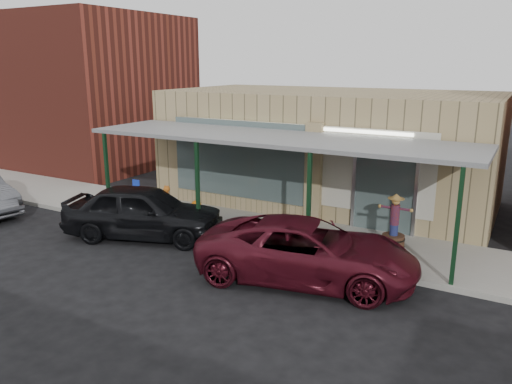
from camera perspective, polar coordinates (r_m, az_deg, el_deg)
The scene contains 10 objects.
ground at distance 12.87m, azimuth -5.52°, elevation -9.50°, with size 120.00×120.00×0.00m, color black.
sidewalk at distance 15.72m, azimuth 1.96°, elevation -4.58°, with size 40.00×3.20×0.15m, color gray.
storefront at distance 19.27m, azimuth 8.27°, elevation 5.07°, with size 12.00×6.25×4.20m.
awning at distance 14.97m, azimuth 1.99°, elevation 6.04°, with size 12.00×3.00×3.04m.
block_buildings_near at distance 19.46m, azimuth 15.17°, elevation 9.78°, with size 61.00×8.00×8.00m.
barrel_scarecrow at distance 14.47m, azimuth 15.47°, elevation -4.27°, with size 0.97×0.71×1.61m.
barrel_pumpkin at distance 16.55m, azimuth -6.80°, elevation -2.44°, with size 0.71×0.71×0.75m.
handicap_sign at distance 16.99m, azimuth -13.49°, elevation -0.20°, with size 0.28×0.04×1.34m.
parked_sedan at distance 15.61m, azimuth -12.73°, elevation -2.20°, with size 5.20×3.41×1.65m.
car_maroon at distance 12.42m, azimuth 5.92°, elevation -6.69°, with size 2.48×5.38×1.50m, color #4A0E1A.
Camera 1 is at (6.77, -9.61, 5.26)m, focal length 35.00 mm.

